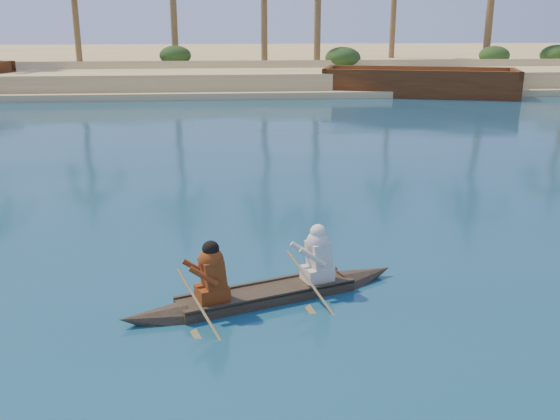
{
  "coord_description": "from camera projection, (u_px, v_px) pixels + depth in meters",
  "views": [
    {
      "loc": [
        7.38,
        -12.96,
        4.19
      ],
      "look_at": [
        8.4,
        -1.88,
        0.82
      ],
      "focal_mm": 40.0,
      "sensor_mm": 36.0,
      "label": 1
    }
  ],
  "objects": [
    {
      "name": "barge_right",
      "position": [
        419.0,
        84.0,
        36.65
      ],
      "size": [
        11.63,
        6.71,
        1.84
      ],
      "rotation": [
        0.0,
        0.0,
        -0.29
      ],
      "color": "#5B3313",
      "rests_on": "ground"
    },
    {
      "name": "canoe",
      "position": [
        267.0,
        285.0,
        9.73
      ],
      "size": [
        4.56,
        2.16,
        1.28
      ],
      "rotation": [
        0.0,
        0.0,
        0.35
      ],
      "color": "#3F3222",
      "rests_on": "ground"
    },
    {
      "name": "shrub_cluster",
      "position": [
        113.0,
        67.0,
        42.58
      ],
      "size": [
        100.0,
        6.0,
        2.4
      ],
      "primitive_type": null,
      "color": "#1E3814",
      "rests_on": "ground"
    },
    {
      "name": "sandy_embankment",
      "position": [
        141.0,
        63.0,
        57.43
      ],
      "size": [
        150.0,
        51.0,
        1.5
      ],
      "color": "#DDCA7D",
      "rests_on": "ground"
    }
  ]
}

